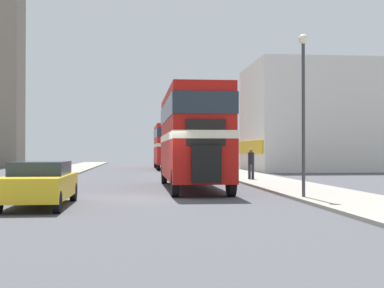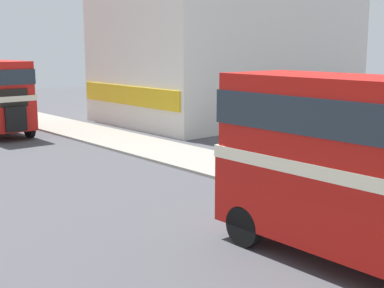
{
  "view_description": "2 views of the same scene",
  "coord_description": "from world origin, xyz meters",
  "views": [
    {
      "loc": [
        -0.54,
        -20.23,
        1.76
      ],
      "look_at": [
        1.95,
        4.47,
        2.09
      ],
      "focal_mm": 50.0,
      "sensor_mm": 36.0,
      "label": 1
    },
    {
      "loc": [
        -8.64,
        -0.46,
        5.11
      ],
      "look_at": [
        1.95,
        12.0,
        2.08
      ],
      "focal_mm": 50.0,
      "sensor_mm": 36.0,
      "label": 2
    }
  ],
  "objects": [
    {
      "name": "pedestrian_walking",
      "position": [
        6.03,
        10.46,
        1.13
      ],
      "size": [
        0.36,
        0.36,
        1.79
      ],
      "color": "#282833",
      "rests_on": "sidewalk_right"
    },
    {
      "name": "shop_building_block",
      "position": [
        18.2,
        26.8,
        4.77
      ],
      "size": [
        17.56,
        10.51,
        9.53
      ],
      "color": "silver",
      "rests_on": "ground_plane"
    }
  ]
}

